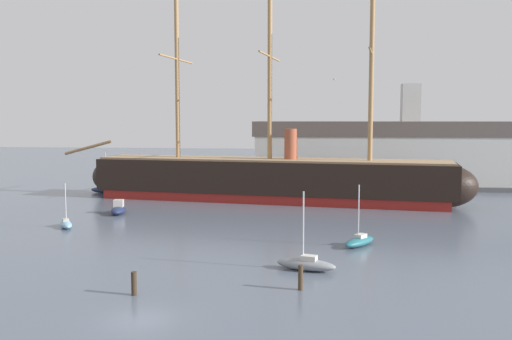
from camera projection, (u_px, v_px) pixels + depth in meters
name	position (u px, v px, depth m)	size (l,w,h in m)	color
ground_plane	(142.00, 320.00, 33.45)	(400.00, 400.00, 0.00)	slate
tall_ship	(270.00, 179.00, 82.34)	(64.48, 16.59, 31.07)	maroon
sailboat_foreground_right	(306.00, 264.00, 44.51)	(5.20, 2.71, 6.49)	gray
sailboat_mid_left	(66.00, 224.00, 62.20)	(3.12, 3.95, 5.13)	#7FB2D6
sailboat_mid_right	(359.00, 241.00, 52.99)	(3.80, 4.59, 6.04)	#236670
motorboat_alongside_bow	(118.00, 209.00, 71.17)	(2.68, 4.65, 1.84)	#1E284C
sailboat_far_left	(105.00, 190.00, 91.33)	(5.58, 2.81, 6.97)	#1E284C
motorboat_far_right	(444.00, 197.00, 81.69)	(4.74, 4.16, 1.89)	gray
sailboat_distant_centre	(269.00, 186.00, 96.82)	(3.18, 5.20, 6.50)	gold
mooring_piling_nearest	(134.00, 283.00, 38.16)	(0.39, 0.39, 1.66)	#382B1E
mooring_piling_left_pair	(301.00, 277.00, 39.31)	(0.36, 0.36, 1.84)	#423323
dockside_warehouse_right	(388.00, 154.00, 99.62)	(52.56, 12.07, 18.68)	#565659
seagull_in_flight	(334.00, 79.00, 61.21)	(0.41, 1.01, 0.13)	silver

